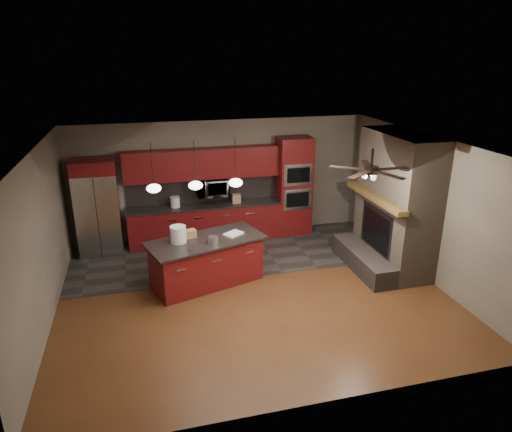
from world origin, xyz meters
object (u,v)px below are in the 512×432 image
object	(u,v)px
oven_tower	(294,186)
refrigerator	(98,207)
cardboard_box	(190,234)
kitchen_island	(207,261)
counter_bucket	(175,202)
paint_tray	(233,234)
counter_box	(236,199)
white_bucket	(178,234)
microwave	(212,187)
paint_can	(213,240)

from	to	relation	value
oven_tower	refrigerator	bearing A→B (deg)	-179.07
refrigerator	cardboard_box	size ratio (longest dim) A/B	9.19
kitchen_island	counter_bucket	size ratio (longest dim) A/B	9.71
refrigerator	paint_tray	distance (m)	3.25
counter_box	white_bucket	bearing A→B (deg)	-125.40
white_bucket	paint_tray	world-z (taller)	white_bucket
paint_tray	microwave	bearing A→B (deg)	57.15
oven_tower	counter_bucket	xyz separation A→B (m)	(-2.86, 0.01, -0.17)
oven_tower	paint_can	bearing A→B (deg)	-135.51
counter_bucket	paint_can	bearing A→B (deg)	-77.95
refrigerator	paint_can	size ratio (longest dim) A/B	10.79
paint_tray	refrigerator	bearing A→B (deg)	109.06
oven_tower	white_bucket	size ratio (longest dim) A/B	7.50
microwave	counter_box	bearing A→B (deg)	-10.49
microwave	paint_can	world-z (taller)	microwave
oven_tower	paint_tray	world-z (taller)	oven_tower
oven_tower	counter_box	world-z (taller)	oven_tower
refrigerator	microwave	bearing A→B (deg)	2.94
cardboard_box	microwave	bearing A→B (deg)	56.83
white_bucket	counter_bucket	size ratio (longest dim) A/B	1.29
microwave	paint_tray	world-z (taller)	microwave
paint_tray	counter_box	xyz separation A→B (m)	(0.48, 1.96, 0.07)
oven_tower	refrigerator	distance (m)	4.53
kitchen_island	paint_tray	size ratio (longest dim) A/B	6.84
paint_can	paint_tray	xyz separation A→B (m)	(0.45, 0.32, -0.05)
oven_tower	kitchen_island	xyz separation A→B (m)	(-2.47, -2.11, -0.73)
white_bucket	cardboard_box	bearing A→B (deg)	38.92
oven_tower	cardboard_box	bearing A→B (deg)	-144.99
kitchen_island	microwave	bearing A→B (deg)	59.67
refrigerator	kitchen_island	size ratio (longest dim) A/B	0.89
refrigerator	counter_bucket	size ratio (longest dim) A/B	8.67
cardboard_box	counter_bucket	distance (m)	1.94
refrigerator	counter_bucket	bearing A→B (deg)	2.77
white_bucket	paint_can	xyz separation A→B (m)	(0.62, -0.21, -0.09)
paint_tray	counter_bucket	bearing A→B (deg)	80.58
kitchen_island	paint_can	world-z (taller)	paint_can
paint_can	counter_bucket	size ratio (longest dim) A/B	0.80
refrigerator	counter_bucket	xyz separation A→B (m)	(1.68, 0.08, -0.04)
kitchen_island	oven_tower	bearing A→B (deg)	23.04
oven_tower	kitchen_island	size ratio (longest dim) A/B	1.00
white_bucket	cardboard_box	xyz separation A→B (m)	(0.23, 0.19, -0.08)
refrigerator	paint_tray	world-z (taller)	refrigerator
paint_tray	counter_box	bearing A→B (deg)	41.70
paint_can	cardboard_box	size ratio (longest dim) A/B	0.85
oven_tower	refrigerator	xyz separation A→B (m)	(-4.53, -0.07, -0.13)
counter_bucket	microwave	bearing A→B (deg)	3.25
counter_bucket	kitchen_island	bearing A→B (deg)	-79.70
paint_can	cardboard_box	xyz separation A→B (m)	(-0.39, 0.39, 0.01)
kitchen_island	white_bucket	world-z (taller)	white_bucket
kitchen_island	white_bucket	distance (m)	0.80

